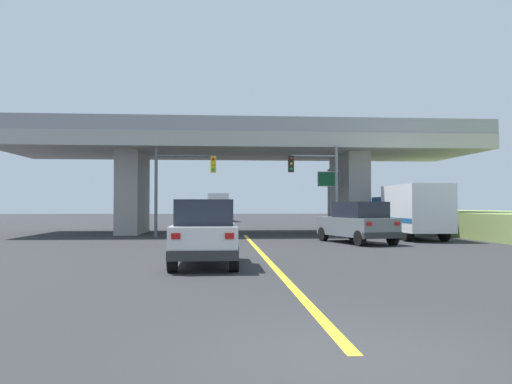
# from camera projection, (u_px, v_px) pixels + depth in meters

# --- Properties ---
(ground) EXTENTS (160.00, 160.00, 0.00)m
(ground) POSITION_uv_depth(u_px,v_px,m) (243.00, 233.00, 34.60)
(ground) COLOR #2B2B2D
(overpass_bridge) EXTENTS (30.85, 9.42, 7.12)m
(overpass_bridge) POSITION_uv_depth(u_px,v_px,m) (243.00, 158.00, 34.74)
(overpass_bridge) COLOR #A8A59E
(overpass_bridge) RESTS_ON ground
(lane_divider_stripe) EXTENTS (0.20, 25.58, 0.01)m
(lane_divider_stripe) POSITION_uv_depth(u_px,v_px,m) (263.00, 255.00, 19.02)
(lane_divider_stripe) COLOR yellow
(lane_divider_stripe) RESTS_ON ground
(suv_lead) EXTENTS (1.96, 4.31, 2.02)m
(suv_lead) POSITION_uv_depth(u_px,v_px,m) (205.00, 233.00, 15.71)
(suv_lead) COLOR silver
(suv_lead) RESTS_ON ground
(suv_crossing) EXTENTS (3.14, 5.13, 2.02)m
(suv_crossing) POSITION_uv_depth(u_px,v_px,m) (357.00, 222.00, 25.06)
(suv_crossing) COLOR slate
(suv_crossing) RESTS_ON ground
(box_truck) EXTENTS (2.33, 6.81, 2.95)m
(box_truck) POSITION_uv_depth(u_px,v_px,m) (411.00, 211.00, 28.38)
(box_truck) COLOR navy
(box_truck) RESTS_ON ground
(traffic_signal_nearside) EXTENTS (2.94, 0.36, 5.37)m
(traffic_signal_nearside) POSITION_uv_depth(u_px,v_px,m) (320.00, 178.00, 30.02)
(traffic_signal_nearside) COLOR slate
(traffic_signal_nearside) RESTS_ON ground
(traffic_signal_farside) EXTENTS (3.58, 0.36, 5.25)m
(traffic_signal_farside) POSITION_uv_depth(u_px,v_px,m) (178.00, 178.00, 29.96)
(traffic_signal_farside) COLOR #56595E
(traffic_signal_farside) RESTS_ON ground
(highway_sign) EXTENTS (1.49, 0.17, 4.21)m
(highway_sign) POSITION_uv_depth(u_px,v_px,m) (329.00, 187.00, 33.35)
(highway_sign) COLOR slate
(highway_sign) RESTS_ON ground
(semi_truck_distant) EXTENTS (2.33, 6.64, 3.19)m
(semi_truck_distant) POSITION_uv_depth(u_px,v_px,m) (218.00, 207.00, 59.30)
(semi_truck_distant) COLOR silver
(semi_truck_distant) RESTS_ON ground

